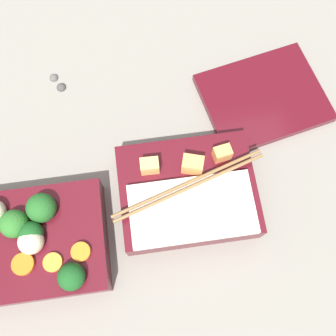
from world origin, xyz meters
name	(u,v)px	position (x,y,z in m)	size (l,w,h in m)	color
ground_plane	(106,220)	(0.00, 0.00, 0.00)	(3.00, 3.00, 0.00)	gray
bento_tray_vegetable	(34,241)	(-0.10, -0.02, 0.03)	(0.19, 0.15, 0.08)	#510F19
bento_tray_rice	(188,193)	(0.12, 0.02, 0.03)	(0.22, 0.15, 0.08)	#510F19
bento_lid	(263,98)	(0.27, 0.16, 0.01)	(0.19, 0.15, 0.01)	#510F19
pebble_0	(54,77)	(-0.07, 0.25, 0.00)	(0.01, 0.01, 0.01)	#595651
pebble_2	(61,87)	(-0.05, 0.23, 0.00)	(0.02, 0.02, 0.02)	#474442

